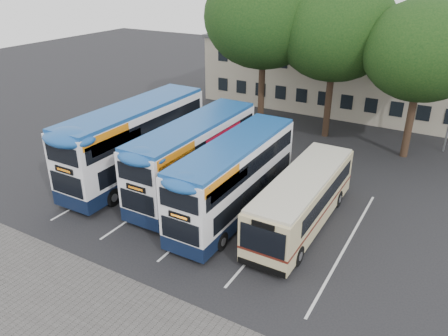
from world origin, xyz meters
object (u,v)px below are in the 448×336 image
bus_single (303,197)px  bus_dd_right (235,175)px  tree_left (264,17)px  tree_mid (336,29)px  tree_right (423,51)px  bus_dd_mid (195,154)px  bus_dd_left (136,138)px

bus_single → bus_dd_right: bearing=-168.0°
tree_left → tree_mid: (5.16, 0.96, -0.65)m
tree_mid → tree_right: (6.03, -1.15, -0.79)m
tree_mid → bus_dd_mid: bearing=-106.1°
tree_left → bus_single: size_ratio=1.32×
tree_mid → tree_right: 6.19m
bus_single → tree_left: bearing=124.1°
bus_dd_right → tree_left: bearing=110.0°
tree_right → bus_dd_left: bearing=-139.9°
tree_mid → bus_dd_right: tree_mid is taller
tree_mid → bus_dd_mid: tree_mid is taller
tree_mid → bus_single: bearing=-76.9°
bus_dd_left → tree_right: bearing=40.1°
tree_left → bus_dd_right: 15.11m
tree_left → bus_dd_left: tree_left is taller
tree_right → bus_dd_right: bearing=-117.2°
tree_right → bus_dd_left: size_ratio=0.94×
bus_dd_mid → bus_dd_right: size_ratio=1.04×
bus_dd_left → bus_dd_right: bearing=-7.5°
bus_dd_left → bus_dd_right: 7.47m
tree_left → tree_mid: size_ratio=1.07×
bus_single → bus_dd_left: bearing=178.8°
tree_right → bus_dd_right: tree_right is taller
bus_dd_left → bus_dd_right: (7.40, -0.97, -0.28)m
bus_dd_mid → tree_right: bearing=49.9°
bus_dd_mid → bus_dd_left: bearing=-177.8°
tree_right → bus_dd_right: size_ratio=1.06×
bus_dd_left → bus_single: bearing=-1.2°
tree_left → bus_single: (8.19, -12.12, -7.06)m
tree_left → tree_right: bearing=-1.0°
bus_dd_mid → bus_single: 6.75m
bus_dd_mid → bus_dd_right: (3.20, -1.13, -0.08)m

